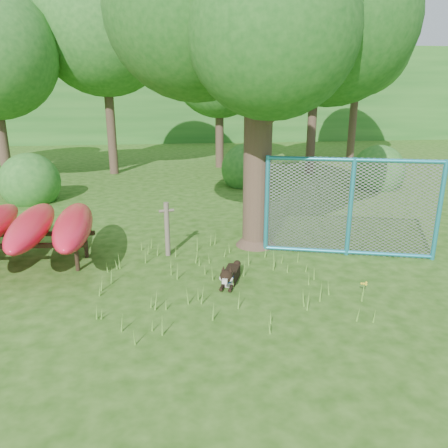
{
  "coord_description": "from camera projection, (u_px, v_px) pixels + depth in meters",
  "views": [
    {
      "loc": [
        -0.75,
        -6.29,
        3.34
      ],
      "look_at": [
        0.2,
        1.2,
        1.0
      ],
      "focal_mm": 35.0,
      "sensor_mm": 36.0,
      "label": 1
    }
  ],
  "objects": [
    {
      "name": "ground",
      "position": [
        221.0,
        305.0,
        7.04
      ],
      "size": [
        80.0,
        80.0,
        0.0
      ],
      "primitive_type": "plane",
      "color": "#1F460E",
      "rests_on": "ground"
    },
    {
      "name": "oak_tree",
      "position": [
        259.0,
        1.0,
        8.36
      ],
      "size": [
        6.11,
        5.44,
        7.44
      ],
      "rotation": [
        0.0,
        0.0,
        -0.43
      ],
      "color": "#3D2C21",
      "rests_on": "ground"
    },
    {
      "name": "wooden_post",
      "position": [
        167.0,
        228.0,
        8.99
      ],
      "size": [
        0.31,
        0.14,
        1.15
      ],
      "rotation": [
        0.0,
        0.0,
        0.25
      ],
      "color": "brown",
      "rests_on": "ground"
    },
    {
      "name": "kayak_rack",
      "position": [
        10.0,
        226.0,
        8.43
      ],
      "size": [
        3.27,
        3.22,
        1.05
      ],
      "rotation": [
        0.0,
        0.0,
        -0.07
      ],
      "color": "black",
      "rests_on": "ground"
    },
    {
      "name": "husky_dog",
      "position": [
        230.0,
        276.0,
        7.78
      ],
      "size": [
        0.5,
        0.93,
        0.44
      ],
      "rotation": [
        0.0,
        0.0,
        -0.34
      ],
      "color": "black",
      "rests_on": "ground"
    },
    {
      "name": "fence_section",
      "position": [
        350.0,
        208.0,
        8.9
      ],
      "size": [
        3.39,
        1.08,
        3.42
      ],
      "rotation": [
        0.0,
        0.0,
        -0.29
      ],
      "color": "teal",
      "rests_on": "ground"
    },
    {
      "name": "wildflower_clump",
      "position": [
        364.0,
        285.0,
        7.32
      ],
      "size": [
        0.11,
        0.11,
        0.25
      ],
      "rotation": [
        0.0,
        0.0,
        -0.1
      ],
      "color": "#5E9631",
      "rests_on": "ground"
    },
    {
      "name": "bg_tree_b",
      "position": [
        103.0,
        26.0,
        16.39
      ],
      "size": [
        5.2,
        5.2,
        8.22
      ],
      "color": "#3D2C21",
      "rests_on": "ground"
    },
    {
      "name": "bg_tree_c",
      "position": [
        219.0,
        70.0,
        18.32
      ],
      "size": [
        4.0,
        4.0,
        6.12
      ],
      "color": "#3D2C21",
      "rests_on": "ground"
    },
    {
      "name": "bg_tree_d",
      "position": [
        317.0,
        41.0,
        16.56
      ],
      "size": [
        4.8,
        4.8,
        7.5
      ],
      "color": "#3D2C21",
      "rests_on": "ground"
    },
    {
      "name": "bg_tree_e",
      "position": [
        359.0,
        45.0,
        19.72
      ],
      "size": [
        4.6,
        4.6,
        7.55
      ],
      "color": "#3D2C21",
      "rests_on": "ground"
    },
    {
      "name": "shrub_left",
      "position": [
        33.0,
        201.0,
        13.55
      ],
      "size": [
        1.8,
        1.8,
        1.8
      ],
      "primitive_type": "sphere",
      "color": "#22601F",
      "rests_on": "ground"
    },
    {
      "name": "shrub_right",
      "position": [
        376.0,
        188.0,
        15.4
      ],
      "size": [
        1.8,
        1.8,
        1.8
      ],
      "primitive_type": "sphere",
      "color": "#22601F",
      "rests_on": "ground"
    },
    {
      "name": "shrub_mid",
      "position": [
        246.0,
        185.0,
        15.81
      ],
      "size": [
        1.8,
        1.8,
        1.8
      ],
      "primitive_type": "sphere",
      "color": "#22601F",
      "rests_on": "ground"
    },
    {
      "name": "wooded_hillside",
      "position": [
        176.0,
        94.0,
        32.68
      ],
      "size": [
        80.0,
        12.0,
        6.0
      ],
      "primitive_type": "cube",
      "color": "#22601F",
      "rests_on": "ground"
    }
  ]
}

